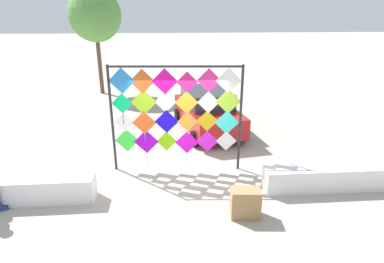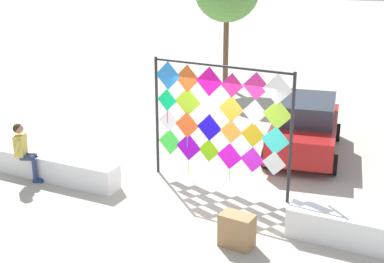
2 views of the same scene
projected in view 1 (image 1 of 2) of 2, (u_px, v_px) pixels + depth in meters
ground at (181, 186)px, 8.21m from camera, size 120.00×120.00×0.00m
plaza_ledge_right at (356, 177)px, 8.04m from camera, size 4.61×0.53×0.59m
kite_display_rack at (176, 109)px, 8.50m from camera, size 3.46×0.32×2.90m
parked_car at (207, 110)px, 11.79m from camera, size 2.35×4.08×1.50m
cardboard_box_large at (245, 203)px, 6.90m from camera, size 0.65×0.44×0.64m
tree_palm_like at (96, 16)px, 15.96m from camera, size 2.61×2.74×5.25m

